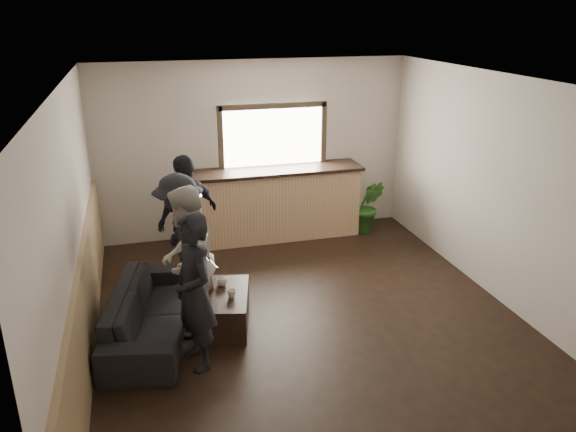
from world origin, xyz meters
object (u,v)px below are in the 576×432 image
object	(u,v)px
person_a	(194,292)
person_d	(188,216)
coffee_table	(226,309)
cup_b	(232,293)
person_c	(181,239)
bar_counter	(277,199)
cup_a	(222,282)
person_b	(187,261)
potted_plant	(368,206)
sofa	(150,312)

from	to	relation	value
person_a	person_d	world-z (taller)	person_d
person_d	coffee_table	bearing A→B (deg)	62.55
person_a	cup_b	bearing A→B (deg)	123.15
person_c	bar_counter	bearing A→B (deg)	133.06
cup_a	person_b	bearing A→B (deg)	-158.54
person_c	person_d	size ratio (longest dim) A/B	0.96
cup_a	potted_plant	xyz separation A→B (m)	(2.77, 2.10, -0.02)
potted_plant	person_b	bearing A→B (deg)	-144.54
potted_plant	person_a	size ratio (longest dim) A/B	0.54
person_a	person_c	world-z (taller)	person_a
coffee_table	potted_plant	world-z (taller)	potted_plant
person_b	sofa	bearing A→B (deg)	-65.80
bar_counter	person_c	distance (m)	2.42
person_c	cup_b	bearing A→B (deg)	24.46
person_b	cup_b	bearing A→B (deg)	90.67
bar_counter	person_c	size ratio (longest dim) A/B	1.63
cup_b	person_d	distance (m)	1.68
bar_counter	cup_a	xyz separation A→B (m)	(-1.27, -2.31, -0.17)
bar_counter	potted_plant	distance (m)	1.53
bar_counter	potted_plant	world-z (taller)	bar_counter
potted_plant	person_c	size ratio (longest dim) A/B	0.54
person_b	coffee_table	bearing A→B (deg)	104.10
cup_b	person_d	world-z (taller)	person_d
person_b	person_c	world-z (taller)	person_b
bar_counter	person_d	size ratio (longest dim) A/B	1.57
person_c	sofa	bearing A→B (deg)	-33.03
cup_a	potted_plant	size ratio (longest dim) A/B	0.14
potted_plant	person_d	xyz separation A→B (m)	(-3.01, -0.82, 0.41)
sofa	person_b	size ratio (longest dim) A/B	1.17
cup_a	potted_plant	distance (m)	3.48
cup_b	coffee_table	bearing A→B (deg)	115.83
sofa	person_b	world-z (taller)	person_b
cup_b	person_a	bearing A→B (deg)	-129.77
bar_counter	person_b	world-z (taller)	bar_counter
coffee_table	person_d	size ratio (longest dim) A/B	0.55
person_b	person_c	xyz separation A→B (m)	(-0.00, 0.74, -0.03)
person_a	person_b	world-z (taller)	person_b
sofa	person_a	bearing A→B (deg)	-135.24
person_a	person_d	xyz separation A→B (m)	(0.17, 2.16, 0.03)
person_c	person_a	bearing A→B (deg)	-2.84
cup_b	person_c	distance (m)	1.08
person_b	person_c	distance (m)	0.74
cup_b	person_a	distance (m)	0.82
person_d	cup_b	bearing A→B (deg)	63.90
bar_counter	cup_a	world-z (taller)	bar_counter
sofa	person_d	xyz separation A→B (m)	(0.62, 1.47, 0.57)
sofa	cup_a	size ratio (longest dim) A/B	15.74
potted_plant	sofa	bearing A→B (deg)	-147.67
cup_a	sofa	bearing A→B (deg)	-167.32
sofa	cup_b	bearing A→B (deg)	-86.42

